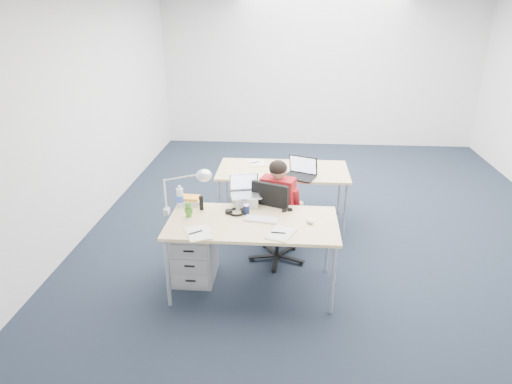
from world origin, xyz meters
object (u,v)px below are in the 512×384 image
cordless_phone (201,203)px  wireless_keyboard (261,219)px  dark_laptop (299,168)px  can_koozie (246,209)px  desk_near (252,226)px  office_chair (276,238)px  silver_laptop (245,192)px  drawer_pedestal_near (195,253)px  desk_lamp (180,191)px  computer_mouse (310,221)px  desk_far (283,173)px  sunglasses (287,211)px  drawer_pedestal_far (247,206)px  far_cup (299,167)px  book_stack (191,201)px  seated_person (281,207)px  bear_figurine (189,209)px  headphones (237,211)px

cordless_phone → wireless_keyboard: bearing=-22.9°
dark_laptop → can_koozie: bearing=-94.2°
desk_near → cordless_phone: (-0.53, 0.22, 0.12)m
desk_near → can_koozie: 0.20m
office_chair → silver_laptop: 0.71m
drawer_pedestal_near → dark_laptop: (1.05, 1.05, 0.58)m
wireless_keyboard → desk_lamp: desk_lamp is taller
can_koozie → computer_mouse: bearing=-13.3°
desk_far → office_chair: (-0.04, -0.93, -0.41)m
computer_mouse → sunglasses: computer_mouse is taller
drawer_pedestal_far → far_cup: bearing=9.4°
book_stack → dark_laptop: dark_laptop is taller
silver_laptop → computer_mouse: bearing=-41.2°
desk_far → seated_person: (-0.00, -0.78, -0.11)m
silver_laptop → computer_mouse: size_ratio=2.89×
far_cup → computer_mouse: bearing=-86.6°
seated_person → bear_figurine: bearing=-127.6°
can_koozie → far_cup: can_koozie is taller
wireless_keyboard → computer_mouse: bearing=7.6°
desk_far → bear_figurine: (-0.87, -1.41, 0.12)m
drawer_pedestal_far → wireless_keyboard: size_ratio=1.75×
drawer_pedestal_far → office_chair: bearing=-64.1°
far_cup → bear_figurine: bearing=-127.6°
office_chair → drawer_pedestal_far: 0.90m
headphones → bear_figurine: bear_figurine is taller
silver_laptop → dark_laptop: bearing=43.3°
office_chair → drawer_pedestal_far: (-0.40, 0.81, 0.00)m
seated_person → drawer_pedestal_near: 1.06m
computer_mouse → dark_laptop: bearing=79.1°
dark_laptop → office_chair: bearing=-87.2°
computer_mouse → desk_lamp: size_ratio=0.22×
desk_far → far_cup: 0.22m
computer_mouse → can_koozie: 0.63m
sunglasses → desk_lamp: bearing=165.1°
office_chair → dark_laptop: 0.91m
desk_far → silver_laptop: (-0.35, -1.12, 0.20)m
can_koozie → bear_figurine: bearing=-169.6°
desk_lamp → bear_figurine: bearing=-34.6°
sunglasses → bear_figurine: bearing=167.8°
desk_far → desk_lamp: 1.70m
silver_laptop → headphones: size_ratio=1.36×
desk_near → book_stack: book_stack is taller
desk_far → computer_mouse: size_ratio=14.91×
drawer_pedestal_near → wireless_keyboard: (0.68, -0.11, 0.46)m
desk_far → far_cup: (0.20, -0.02, 0.09)m
desk_near → sunglasses: sunglasses is taller
office_chair → computer_mouse: (0.33, -0.52, 0.47)m
desk_far → wireless_keyboard: bearing=-96.9°
desk_far → sunglasses: 1.23m
book_stack → far_cup: 1.57m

